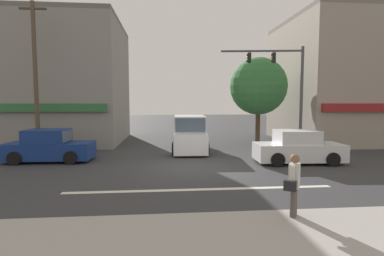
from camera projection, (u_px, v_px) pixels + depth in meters
ground_plane at (191, 167)px, 13.45m from camera, size 120.00×120.00×0.00m
lane_marking_stripe at (201, 189)px, 9.97m from camera, size 9.00×0.24×0.01m
building_left_block at (33, 82)px, 21.86m from camera, size 12.87×9.02×8.76m
building_right_corner at (364, 81)px, 22.81m from camera, size 12.08×9.06×9.08m
street_tree at (258, 86)px, 20.42m from camera, size 3.89×3.89×5.97m
utility_pole_near_left at (36, 77)px, 16.27m from camera, size 1.40×0.22×8.31m
traffic_light_mast at (285, 81)px, 17.78m from camera, size 4.85×0.80×6.20m
van_parked_curbside at (190, 134)px, 17.92m from camera, size 2.23×4.69×2.11m
sedan_crossing_rightbound at (49, 147)px, 14.72m from camera, size 4.15×1.97×1.58m
sedan_crossing_leftbound at (298, 148)px, 14.35m from camera, size 4.19×2.05×1.58m
pedestrian_foreground_with_bag at (294, 184)px, 7.14m from camera, size 0.55×0.62×1.67m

